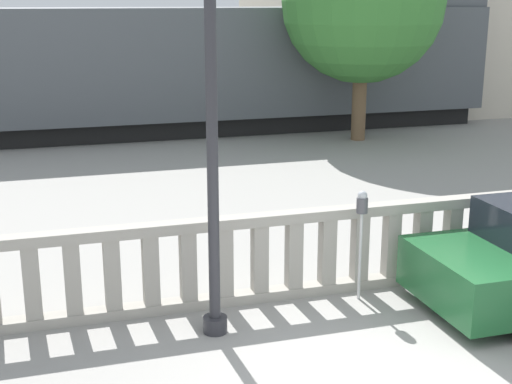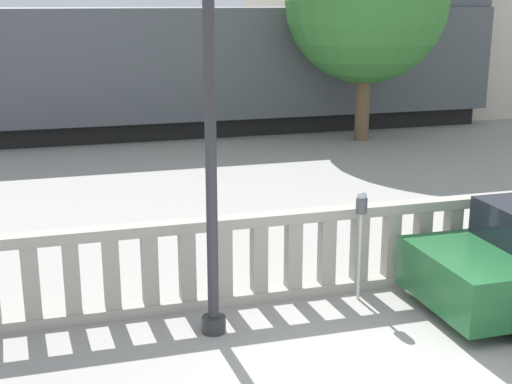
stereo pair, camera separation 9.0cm
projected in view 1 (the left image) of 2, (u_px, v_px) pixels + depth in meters
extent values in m
cube|color=#9E998E|center=(293.00, 291.00, 9.75)|extent=(15.14, 0.24, 0.14)
cube|color=#9E998E|center=(294.00, 217.00, 9.47)|extent=(15.14, 0.24, 0.14)
cube|color=#9E998E|center=(32.00, 282.00, 8.67)|extent=(0.20, 0.20, 0.93)
cube|color=#9E998E|center=(73.00, 278.00, 8.80)|extent=(0.20, 0.20, 0.93)
cube|color=#9E998E|center=(112.00, 274.00, 8.94)|extent=(0.20, 0.20, 0.93)
cube|color=#9E998E|center=(151.00, 270.00, 9.07)|extent=(0.20, 0.20, 0.93)
cube|color=#9E998E|center=(188.00, 266.00, 9.21)|extent=(0.20, 0.20, 0.93)
cube|color=#9E998E|center=(224.00, 262.00, 9.34)|extent=(0.20, 0.20, 0.93)
cube|color=#9E998E|center=(260.00, 258.00, 9.48)|extent=(0.20, 0.20, 0.93)
cube|color=#9E998E|center=(294.00, 254.00, 9.61)|extent=(0.20, 0.20, 0.93)
cube|color=#9E998E|center=(327.00, 251.00, 9.75)|extent=(0.20, 0.20, 0.93)
cube|color=#9E998E|center=(360.00, 247.00, 9.88)|extent=(0.20, 0.20, 0.93)
cube|color=#9E998E|center=(391.00, 244.00, 10.01)|extent=(0.20, 0.20, 0.93)
cube|color=#9E998E|center=(422.00, 241.00, 10.15)|extent=(0.20, 0.20, 0.93)
cube|color=#9E998E|center=(452.00, 238.00, 10.28)|extent=(0.20, 0.20, 0.93)
cube|color=#9E998E|center=(481.00, 234.00, 10.42)|extent=(0.20, 0.20, 0.93)
cube|color=#9E998E|center=(509.00, 231.00, 10.55)|extent=(0.20, 0.20, 0.93)
cylinder|color=#2D2D33|center=(215.00, 324.00, 8.68)|extent=(0.30, 0.30, 0.20)
cylinder|color=#2D2D33|center=(211.00, 98.00, 7.96)|extent=(0.13, 0.13, 5.32)
cylinder|color=silver|center=(360.00, 256.00, 9.52)|extent=(0.04, 0.04, 1.22)
cylinder|color=#4C4C51|center=(362.00, 205.00, 9.33)|extent=(0.15, 0.15, 0.20)
sphere|color=#B2B7BC|center=(363.00, 196.00, 9.30)|extent=(0.13, 0.13, 0.13)
cylinder|color=black|center=(456.00, 267.00, 9.94)|extent=(0.63, 0.18, 0.63)
cube|color=black|center=(29.00, 131.00, 20.37)|extent=(27.29, 2.33, 0.55)
cube|color=#4C5156|center=(23.00, 66.00, 19.88)|extent=(27.84, 2.91, 3.13)
cylinder|color=brown|center=(359.00, 102.00, 20.27)|extent=(0.40, 0.40, 2.18)
sphere|color=#387A33|center=(363.00, 1.00, 19.54)|extent=(4.49, 4.49, 4.49)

